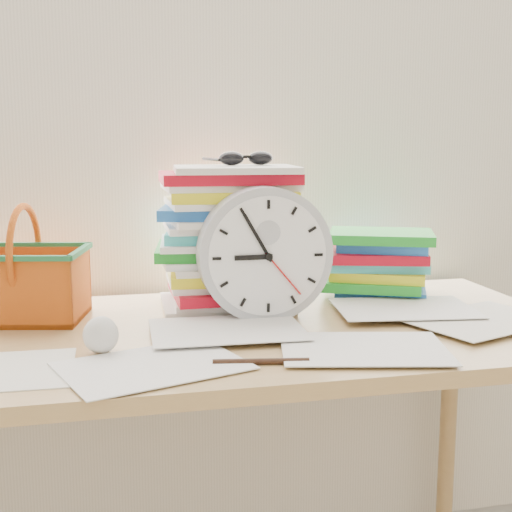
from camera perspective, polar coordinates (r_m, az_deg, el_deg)
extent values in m
cube|color=silver|center=(1.80, -4.45, 16.56)|extent=(4.00, 0.04, 2.70)
cube|color=white|center=(1.77, -4.33, 15.03)|extent=(2.40, 0.01, 2.50)
cube|color=tan|center=(1.45, -1.76, -6.28)|extent=(1.40, 0.70, 0.03)
cylinder|color=tan|center=(2.05, 15.12, -12.82)|extent=(0.04, 0.04, 0.72)
cylinder|color=#B0B3B9|center=(1.47, 0.71, 0.15)|extent=(0.28, 0.06, 0.28)
sphere|color=white|center=(1.30, -12.34, -6.16)|extent=(0.07, 0.07, 0.07)
cylinder|color=black|center=(1.21, 0.41, -8.44)|extent=(0.16, 0.04, 0.01)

